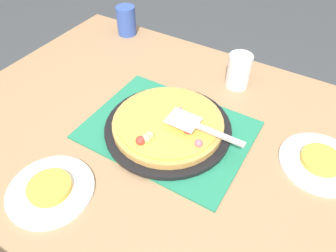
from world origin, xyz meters
TOP-DOWN VIEW (x-y plane):
  - ground_plane at (0.00, 0.00)m, footprint 8.00×8.00m
  - dining_table at (0.00, 0.00)m, footprint 1.40×1.00m
  - placemat at (0.00, 0.00)m, footprint 0.48×0.36m
  - pizza_pan at (0.00, 0.00)m, footprint 0.38×0.38m
  - pizza at (-0.00, 0.00)m, footprint 0.33×0.33m
  - plate_near_left at (-0.42, -0.10)m, footprint 0.22×0.22m
  - plate_far_right at (0.14, 0.34)m, footprint 0.22×0.22m
  - served_slice_left at (-0.42, -0.10)m, footprint 0.11×0.11m
  - served_slice_right at (0.14, 0.34)m, footprint 0.11×0.11m
  - cup_near at (0.46, -0.42)m, footprint 0.08×0.08m
  - cup_far at (-0.09, -0.32)m, footprint 0.08×0.08m
  - pizza_server at (-0.10, 0.00)m, footprint 0.23×0.07m

SIDE VIEW (x-z plane):
  - ground_plane at x=0.00m, z-range 0.00..0.00m
  - dining_table at x=0.00m, z-range 0.27..1.02m
  - placemat at x=0.00m, z-range 0.75..0.76m
  - plate_near_left at x=-0.42m, z-range 0.75..0.76m
  - plate_far_right at x=0.14m, z-range 0.75..0.76m
  - pizza_pan at x=0.00m, z-range 0.76..0.77m
  - served_slice_left at x=-0.42m, z-range 0.76..0.78m
  - served_slice_right at x=0.14m, z-range 0.76..0.78m
  - pizza at x=0.00m, z-range 0.76..0.81m
  - cup_near at x=0.46m, z-range 0.75..0.87m
  - cup_far at x=-0.09m, z-range 0.75..0.87m
  - pizza_server at x=-0.10m, z-range 0.82..0.82m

